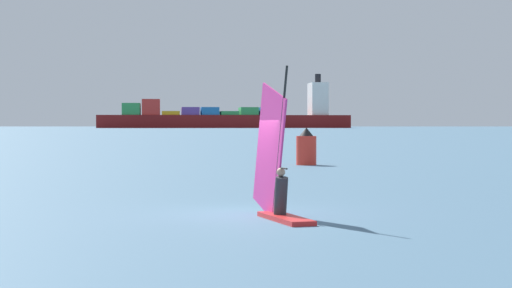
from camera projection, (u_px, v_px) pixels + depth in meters
name	position (u px, v px, depth m)	size (l,w,h in m)	color
ground_plane	(256.00, 214.00, 23.48)	(4000.00, 4000.00, 0.00)	#476B84
windsurfer	(277.00, 179.00, 22.47)	(1.42, 3.83, 3.96)	red
cargo_ship	(226.00, 117.00, 590.14)	(168.44, 38.13, 36.37)	maroon
channel_buoy	(306.00, 148.00, 51.86)	(1.18, 1.18, 2.20)	red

